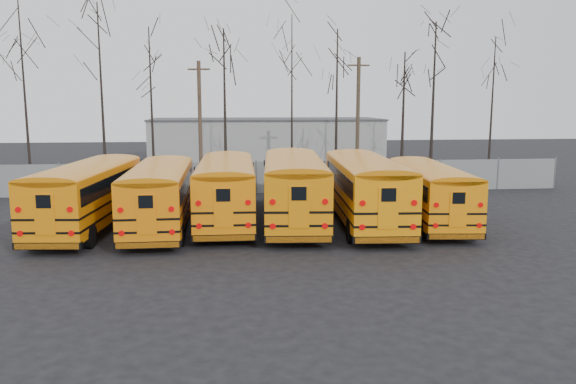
{
  "coord_description": "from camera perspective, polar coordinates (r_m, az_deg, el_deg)",
  "views": [
    {
      "loc": [
        -1.71,
        -23.14,
        5.75
      ],
      "look_at": [
        1.0,
        2.42,
        1.6
      ],
      "focal_mm": 35.0,
      "sensor_mm": 36.0,
      "label": 1
    }
  ],
  "objects": [
    {
      "name": "bus_d",
      "position": [
        26.61,
        0.58,
        0.91
      ],
      "size": [
        3.59,
        11.91,
        3.29
      ],
      "rotation": [
        0.0,
        0.0,
        -0.08
      ],
      "color": "black",
      "rests_on": "ground"
    },
    {
      "name": "tree_8",
      "position": [
        43.23,
        14.52,
        8.86
      ],
      "size": [
        0.26,
        0.26,
        11.47
      ],
      "primitive_type": "cone",
      "color": "black",
      "rests_on": "ground"
    },
    {
      "name": "utility_pole_left",
      "position": [
        39.37,
        -8.93,
        7.03
      ],
      "size": [
        1.51,
        0.35,
        8.49
      ],
      "rotation": [
        0.0,
        0.0,
        -0.16
      ],
      "color": "#4B392A",
      "rests_on": "ground"
    },
    {
      "name": "bus_c",
      "position": [
        26.82,
        -6.29,
        0.71
      ],
      "size": [
        2.79,
        11.22,
        3.12
      ],
      "rotation": [
        0.0,
        0.0,
        -0.02
      ],
      "color": "black",
      "rests_on": "ground"
    },
    {
      "name": "tree_3",
      "position": [
        40.9,
        -13.69,
        8.44
      ],
      "size": [
        0.26,
        0.26,
        10.83
      ],
      "primitive_type": "cone",
      "color": "black",
      "rests_on": "ground"
    },
    {
      "name": "bus_b",
      "position": [
        26.11,
        -12.85,
        0.16
      ],
      "size": [
        2.57,
        10.8,
        3.01
      ],
      "rotation": [
        0.0,
        0.0,
        0.01
      ],
      "color": "black",
      "rests_on": "ground"
    },
    {
      "name": "tree_5",
      "position": [
        40.77,
        0.4,
        9.4
      ],
      "size": [
        0.26,
        0.26,
        11.82
      ],
      "primitive_type": "cone",
      "color": "black",
      "rests_on": "ground"
    },
    {
      "name": "bus_e",
      "position": [
        26.7,
        7.78,
        0.78
      ],
      "size": [
        3.37,
        11.7,
        3.23
      ],
      "rotation": [
        0.0,
        0.0,
        -0.06
      ],
      "color": "black",
      "rests_on": "ground"
    },
    {
      "name": "utility_pole_right",
      "position": [
        42.06,
        7.11,
        7.53
      ],
      "size": [
        1.6,
        0.28,
        8.96
      ],
      "rotation": [
        0.0,
        0.0,
        0.03
      ],
      "color": "#453827",
      "rests_on": "ground"
    },
    {
      "name": "bus_a",
      "position": [
        26.94,
        -19.54,
        0.21
      ],
      "size": [
        3.55,
        11.17,
        3.08
      ],
      "rotation": [
        0.0,
        0.0,
        -0.09
      ],
      "color": "black",
      "rests_on": "ground"
    },
    {
      "name": "tree_2",
      "position": [
        39.64,
        -18.39,
        9.15
      ],
      "size": [
        0.26,
        0.26,
        12.11
      ],
      "primitive_type": "cone",
      "color": "black",
      "rests_on": "ground"
    },
    {
      "name": "ground",
      "position": [
        23.91,
        -1.78,
        -4.75
      ],
      "size": [
        120.0,
        120.0,
        0.0
      ],
      "primitive_type": "plane",
      "color": "black",
      "rests_on": "ground"
    },
    {
      "name": "bus_f",
      "position": [
        27.51,
        14.1,
        0.37
      ],
      "size": [
        3.3,
        10.39,
        2.86
      ],
      "rotation": [
        0.0,
        0.0,
        -0.09
      ],
      "color": "black",
      "rests_on": "ground"
    },
    {
      "name": "distant_building",
      "position": [
        55.39,
        -2.22,
        5.28
      ],
      "size": [
        22.0,
        8.0,
        4.0
      ],
      "primitive_type": "cube",
      "color": "#9B9B97",
      "rests_on": "ground"
    },
    {
      "name": "tree_4",
      "position": [
        36.92,
        -6.43,
        8.21
      ],
      "size": [
        0.26,
        0.26,
        10.33
      ],
      "primitive_type": "cone",
      "color": "black",
      "rests_on": "ground"
    },
    {
      "name": "tree_7",
      "position": [
        42.66,
        11.61,
        7.53
      ],
      "size": [
        0.26,
        0.26,
        9.33
      ],
      "primitive_type": "cone",
      "color": "black",
      "rests_on": "ground"
    },
    {
      "name": "tree_1",
      "position": [
        39.41,
        -25.18,
        8.91
      ],
      "size": [
        0.26,
        0.26,
        12.33
      ],
      "primitive_type": "cone",
      "color": "black",
      "rests_on": "ground"
    },
    {
      "name": "fence",
      "position": [
        35.5,
        -3.24,
        1.46
      ],
      "size": [
        40.0,
        0.04,
        2.0
      ],
      "primitive_type": "cube",
      "color": "gray",
      "rests_on": "ground"
    },
    {
      "name": "tree_6",
      "position": [
        38.02,
        4.95,
        8.36
      ],
      "size": [
        0.26,
        0.26,
        10.47
      ],
      "primitive_type": "cone",
      "color": "black",
      "rests_on": "ground"
    },
    {
      "name": "tree_9",
      "position": [
        45.03,
        19.99,
        7.95
      ],
      "size": [
        0.26,
        0.26,
        10.44
      ],
      "primitive_type": "cone",
      "color": "black",
      "rests_on": "ground"
    }
  ]
}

